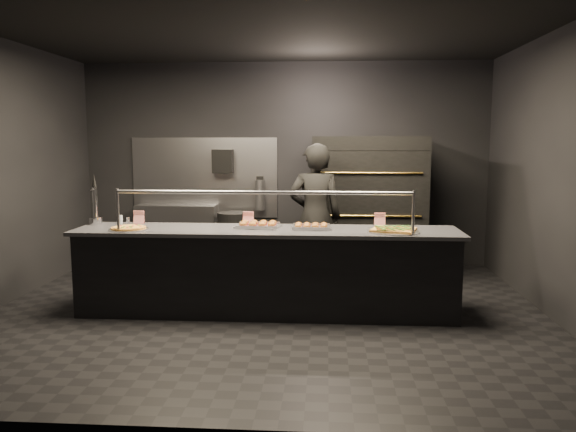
% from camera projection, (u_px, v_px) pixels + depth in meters
% --- Properties ---
extents(room, '(6.04, 6.00, 3.00)m').
position_uv_depth(room, '(264.00, 175.00, 5.96)').
color(room, black).
rests_on(room, ground).
extents(service_counter, '(4.10, 0.78, 1.37)m').
position_uv_depth(service_counter, '(266.00, 271.00, 6.05)').
color(service_counter, black).
rests_on(service_counter, ground).
extents(pizza_oven, '(1.50, 1.23, 1.91)m').
position_uv_depth(pizza_oven, '(367.00, 205.00, 7.78)').
color(pizza_oven, black).
rests_on(pizza_oven, ground).
extents(prep_shelf, '(1.20, 0.35, 0.90)m').
position_uv_depth(prep_shelf, '(177.00, 235.00, 8.45)').
color(prep_shelf, '#99999E').
rests_on(prep_shelf, ground).
extents(towel_dispenser, '(0.30, 0.20, 0.35)m').
position_uv_depth(towel_dispenser, '(223.00, 161.00, 8.33)').
color(towel_dispenser, black).
rests_on(towel_dispenser, room).
extents(fire_extinguisher, '(0.14, 0.14, 0.51)m').
position_uv_depth(fire_extinguisher, '(260.00, 194.00, 8.36)').
color(fire_extinguisher, '#B2B2B7').
rests_on(fire_extinguisher, room).
extents(beer_tap, '(0.15, 0.21, 0.57)m').
position_uv_depth(beer_tap, '(95.00, 210.00, 6.29)').
color(beer_tap, silver).
rests_on(beer_tap, service_counter).
extents(round_pizza, '(0.42, 0.42, 0.03)m').
position_uv_depth(round_pizza, '(129.00, 228.00, 5.93)').
color(round_pizza, silver).
rests_on(round_pizza, service_counter).
extents(slider_tray_a, '(0.51, 0.42, 0.07)m').
position_uv_depth(slider_tray_a, '(258.00, 225.00, 6.09)').
color(slider_tray_a, silver).
rests_on(slider_tray_a, service_counter).
extents(slider_tray_b, '(0.43, 0.34, 0.06)m').
position_uv_depth(slider_tray_b, '(311.00, 227.00, 5.99)').
color(slider_tray_b, silver).
rests_on(slider_tray_b, service_counter).
extents(square_pizza, '(0.54, 0.54, 0.05)m').
position_uv_depth(square_pizza, '(394.00, 230.00, 5.79)').
color(square_pizza, silver).
rests_on(square_pizza, service_counter).
extents(condiment_jar, '(0.14, 0.06, 0.09)m').
position_uv_depth(condiment_jar, '(123.00, 220.00, 6.37)').
color(condiment_jar, silver).
rests_on(condiment_jar, service_counter).
extents(tent_cards, '(2.83, 0.04, 0.15)m').
position_uv_depth(tent_cards, '(254.00, 218.00, 6.26)').
color(tent_cards, white).
rests_on(tent_cards, service_counter).
extents(trash_bin, '(0.49, 0.49, 0.82)m').
position_uv_depth(trash_bin, '(234.00, 240.00, 8.19)').
color(trash_bin, black).
rests_on(trash_bin, ground).
extents(worker, '(0.70, 0.49, 1.82)m').
position_uv_depth(worker, '(315.00, 217.00, 7.01)').
color(worker, black).
rests_on(worker, ground).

